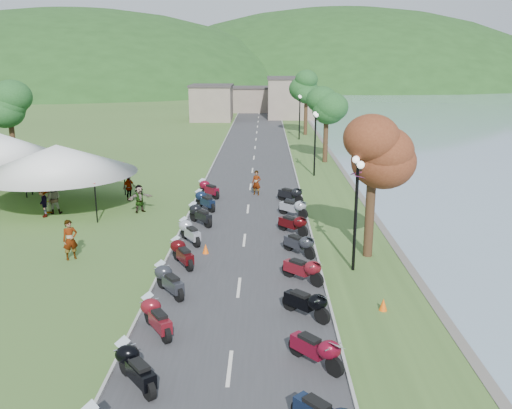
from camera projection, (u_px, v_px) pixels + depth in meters
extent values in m
cube|color=#3A3A3D|center=(252.00, 171.00, 45.45)|extent=(7.00, 120.00, 0.02)
cube|color=gray|center=(247.00, 100.00, 88.26)|extent=(18.00, 16.00, 5.00)
imported|color=slate|center=(72.00, 259.00, 25.49)|extent=(0.87, 0.83, 1.92)
imported|color=slate|center=(55.00, 213.00, 32.95)|extent=(1.00, 0.72, 1.86)
imported|color=slate|center=(44.00, 217.00, 32.25)|extent=(1.04, 1.27, 1.84)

